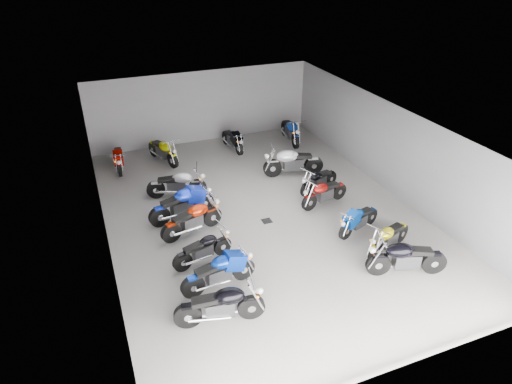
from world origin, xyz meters
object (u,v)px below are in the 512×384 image
at_px(motorcycle_back_f, 290,131).
at_px(motorcycle_left_d, 193,219).
at_px(drain_grate, 267,221).
at_px(motorcycle_right_d, 324,193).
at_px(motorcycle_left_f, 177,184).
at_px(motorcycle_right_c, 358,219).
at_px(motorcycle_left_b, 219,272).
at_px(motorcycle_back_b, 163,151).
at_px(motorcycle_right_a, 406,258).
at_px(motorcycle_right_b, 389,238).
at_px(motorcycle_right_f, 293,162).
at_px(motorcycle_back_d, 233,140).
at_px(motorcycle_right_e, 319,180).
at_px(motorcycle_left_c, 203,249).
at_px(motorcycle_back_a, 119,158).
at_px(motorcycle_left_e, 183,204).
at_px(motorcycle_left_a, 221,305).

bearing_deg(motorcycle_back_f, motorcycle_left_d, 50.46).
relative_size(drain_grate, motorcycle_right_d, 0.16).
height_order(motorcycle_left_f, motorcycle_right_c, motorcycle_left_f).
xyz_separation_m(drain_grate, motorcycle_left_d, (-2.43, 0.22, 0.51)).
distance_m(motorcycle_left_b, motorcycle_right_d, 5.47).
xyz_separation_m(motorcycle_left_b, motorcycle_back_b, (0.22, 8.34, 0.01)).
bearing_deg(motorcycle_right_a, motorcycle_right_b, 7.33).
bearing_deg(motorcycle_left_f, motorcycle_right_f, 106.36).
xyz_separation_m(drain_grate, motorcycle_left_f, (-2.34, 2.70, 0.51)).
bearing_deg(motorcycle_right_f, motorcycle_left_b, 150.89).
height_order(motorcycle_right_a, motorcycle_back_f, motorcycle_back_f).
xyz_separation_m(motorcycle_right_a, motorcycle_back_d, (-1.59, 9.86, -0.07)).
bearing_deg(drain_grate, motorcycle_back_b, 110.82).
xyz_separation_m(motorcycle_right_b, motorcycle_right_e, (-0.13, 4.05, -0.03)).
xyz_separation_m(motorcycle_left_c, motorcycle_right_f, (4.77, 4.05, 0.12)).
relative_size(motorcycle_right_c, motorcycle_back_f, 0.78).
height_order(motorcycle_back_a, motorcycle_back_f, motorcycle_back_f).
bearing_deg(drain_grate, motorcycle_left_c, -152.43).
xyz_separation_m(motorcycle_left_d, motorcycle_right_a, (4.91, -4.11, 0.02)).
distance_m(motorcycle_left_e, motorcycle_left_f, 1.53).
relative_size(motorcycle_left_d, motorcycle_left_e, 0.92).
relative_size(motorcycle_left_e, motorcycle_right_c, 1.29).
height_order(motorcycle_right_a, motorcycle_right_c, motorcycle_right_a).
height_order(motorcycle_left_a, motorcycle_back_d, motorcycle_left_a).
bearing_deg(motorcycle_right_c, motorcycle_right_f, -17.52).
distance_m(motorcycle_left_a, motorcycle_right_a, 5.27).
bearing_deg(motorcycle_left_d, motorcycle_back_d, 133.92).
bearing_deg(motorcycle_left_d, motorcycle_back_a, 179.68).
height_order(motorcycle_left_a, motorcycle_right_e, motorcycle_left_a).
xyz_separation_m(drain_grate, motorcycle_right_e, (2.56, 1.21, 0.44)).
relative_size(motorcycle_left_e, motorcycle_back_f, 1.01).
bearing_deg(motorcycle_left_c, motorcycle_right_a, 49.17).
bearing_deg(motorcycle_back_d, motorcycle_back_a, -4.41).
relative_size(motorcycle_left_c, motorcycle_right_f, 0.78).
distance_m(motorcycle_right_c, motorcycle_back_b, 8.75).
distance_m(motorcycle_left_d, motorcycle_right_e, 5.09).
distance_m(motorcycle_left_e, motorcycle_right_f, 4.99).
relative_size(motorcycle_left_a, motorcycle_back_b, 1.05).
height_order(motorcycle_left_a, motorcycle_left_e, motorcycle_left_e).
bearing_deg(motorcycle_left_f, motorcycle_right_c, 63.87).
bearing_deg(motorcycle_back_f, motorcycle_right_a, 90.94).
bearing_deg(motorcycle_left_d, motorcycle_right_a, 33.98).
bearing_deg(motorcycle_right_c, motorcycle_back_f, -29.21).
xyz_separation_m(motorcycle_right_d, motorcycle_back_b, (-4.47, 5.53, 0.04)).
distance_m(motorcycle_left_b, motorcycle_right_e, 6.25).
relative_size(drain_grate, motorcycle_back_f, 0.14).
bearing_deg(motorcycle_left_d, motorcycle_right_f, 102.23).
bearing_deg(motorcycle_left_a, motorcycle_left_f, -173.21).
bearing_deg(motorcycle_left_a, drain_grate, 154.27).
bearing_deg(motorcycle_back_f, motorcycle_back_d, 4.81).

